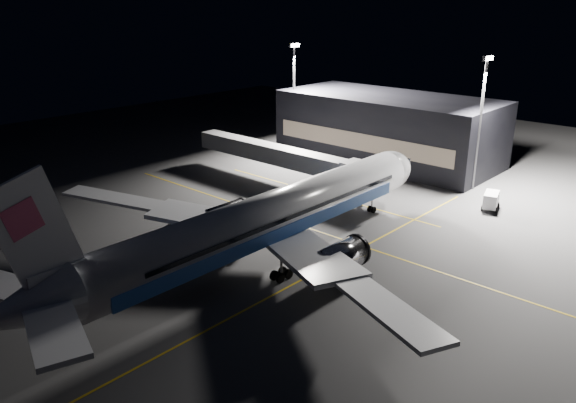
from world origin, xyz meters
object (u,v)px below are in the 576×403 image
Objects in this scene: airliner at (265,220)px; baggage_tug at (181,215)px; floodlight_mast_north at (294,87)px; safety_cone_b at (250,237)px; jet_bridge at (285,157)px; floodlight_mast_south at (481,112)px; safety_cone_c at (158,239)px; safety_cone_a at (256,243)px; service_truck at (491,199)px.

baggage_tug is at bearing 84.16° from airliner.
floodlight_mast_north is 47.23m from safety_cone_b.
floodlight_mast_south reaches higher than jet_bridge.
floodlight_mast_south is (18.00, -24.07, 7.79)m from jet_bridge.
floodlight_mast_south is at bearing -90.00° from floodlight_mast_north.
safety_cone_c is (-4.78, 14.00, -4.88)m from airliner.
jet_bridge is (23.08, 18.06, -0.58)m from airliner.
safety_cone_a is (-20.55, -14.06, -4.28)m from jet_bridge.
safety_cone_b is at bearing 64.16° from safety_cone_a.
baggage_tug is at bearing 92.92° from safety_cone_a.
airliner is at bearing -141.96° from jet_bridge.
baggage_tug is 4.26× the size of safety_cone_c.
service_truck is 47.09m from safety_cone_c.
floodlight_mast_north reaches higher than safety_cone_a.
floodlight_mast_south reaches higher than safety_cone_c.
service_truck is at bearing -26.14° from safety_cone_a.
airliner reaches higher than baggage_tug.
safety_cone_b is at bearing 162.21° from floodlight_mast_south.
safety_cone_b is 11.50m from safety_cone_c.
airliner is 102.68× the size of safety_cone_a.
safety_cone_b is at bearing -43.83° from safety_cone_c.
floodlight_mast_north and floodlight_mast_south have the same top height.
safety_cone_c is (-45.86, 20.01, -12.08)m from floodlight_mast_south.
baggage_tug is (-21.26, -0.28, -3.89)m from jet_bridge.
jet_bridge is 23.36m from safety_cone_b.
airliner reaches higher than safety_cone_a.
floodlight_mast_north is at bearing 2.81° from baggage_tug.
floodlight_mast_north is at bearing 21.41° from safety_cone_c.
service_truck is at bearing -138.35° from floodlight_mast_south.
baggage_tug is 11.87m from safety_cone_b.
airliner is 25.03× the size of baggage_tug.
floodlight_mast_north is 4.06× the size of service_truck.
safety_cone_a is at bearing 57.75° from airliner.
safety_cone_a is at bearing -145.63° from jet_bridge.
safety_cone_b is at bearing -98.89° from baggage_tug.
floodlight_mast_north is at bearing 35.98° from safety_cone_a.
floodlight_mast_north is at bearing 34.64° from safety_cone_b.
safety_cone_c is at bearing -158.59° from floodlight_mast_north.
airliner is at bearing -120.17° from safety_cone_b.
airliner is 106.76× the size of safety_cone_c.
baggage_tug is at bearing -160.10° from floodlight_mast_north.
airliner reaches higher than safety_cone_b.
floodlight_mast_south is (0.00, -38.00, 0.00)m from floodlight_mast_north.
floodlight_mast_north is at bearing 90.00° from floodlight_mast_south.
safety_cone_b is (1.69, -11.74, -0.41)m from baggage_tug.
service_truck is (-6.46, -5.74, -11.07)m from floodlight_mast_south.
floodlight_mast_north is 43.35m from baggage_tug.
floodlight_mast_south is 41.26m from safety_cone_b.
safety_cone_b is (3.51, 6.04, -4.88)m from airliner.
airliner is 29.31m from jet_bridge.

